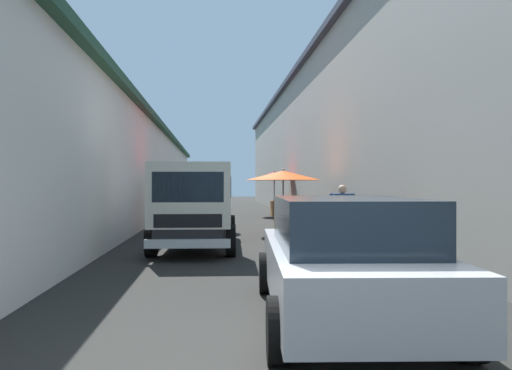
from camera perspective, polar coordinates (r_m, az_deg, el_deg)
ground at (r=17.10m, az=-2.79°, el=-5.34°), size 90.00×90.00×0.00m
building_left_whitewash at (r=20.18m, az=-22.67°, el=1.82°), size 49.80×7.50×4.44m
building_right_concrete at (r=20.77m, az=16.01°, el=5.59°), size 49.80×7.50×7.21m
fruit_stall_near_right at (r=16.08m, az=-7.82°, el=0.50°), size 2.30×2.30×2.42m
fruit_stall_far_right at (r=14.69m, az=3.48°, el=0.00°), size 2.44×2.44×2.13m
fruit_stall_mid_lane at (r=23.23m, az=2.39°, el=0.33°), size 2.30×2.30×2.33m
hatchback_car at (r=5.56m, az=10.85°, el=-8.90°), size 4.02×2.16×1.45m
delivery_truck at (r=10.92m, az=-7.76°, el=-2.92°), size 4.99×2.12×2.08m
vendor_by_crates at (r=21.46m, az=-4.54°, el=-1.69°), size 0.31×0.64×1.65m
vendor_in_shade at (r=11.68m, az=10.72°, el=-3.32°), size 0.22×0.64×1.60m
parked_scooter at (r=10.41m, az=11.29°, el=-6.33°), size 1.68×0.54×1.14m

